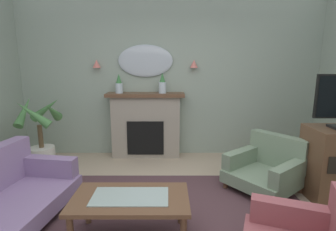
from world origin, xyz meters
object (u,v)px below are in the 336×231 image
coffee_table (130,202)px  armchair_in_corner (267,167)px  wall_sconce_left (96,64)px  potted_plant_tall_palm (41,136)px  wall_mirror (145,61)px  wall_sconce_right (194,64)px  mantel_vase_centre (119,85)px  fireplace (146,126)px  mantel_vase_right (162,84)px

coffee_table → armchair_in_corner: size_ratio=0.97×
armchair_in_corner → wall_sconce_left: bearing=152.5°
coffee_table → potted_plant_tall_palm: (-1.68, 1.75, 0.15)m
wall_mirror → wall_sconce_right: 0.85m
mantel_vase_centre → armchair_in_corner: bearing=-29.3°
fireplace → mantel_vase_right: (0.30, -0.03, 0.74)m
fireplace → coffee_table: size_ratio=1.24×
fireplace → wall_sconce_left: 1.38m
mantel_vase_centre → armchair_in_corner: size_ratio=0.29×
fireplace → coffee_table: bearing=-89.0°
fireplace → wall_sconce_left: bearing=173.8°
mantel_vase_right → wall_mirror: 0.53m
fireplace → mantel_vase_centre: bearing=-176.4°
wall_sconce_right → coffee_table: wall_sconce_right is taller
armchair_in_corner → potted_plant_tall_palm: (-3.37, 0.73, 0.23)m
wall_mirror → fireplace: bearing=-90.0°
mantel_vase_right → wall_mirror: wall_mirror is taller
wall_sconce_left → armchair_in_corner: bearing=-27.5°
mantel_vase_centre → fireplace: bearing=3.6°
mantel_vase_right → potted_plant_tall_palm: bearing=-165.6°
mantel_vase_centre → wall_sconce_left: (-0.40, 0.12, 0.35)m
armchair_in_corner → potted_plant_tall_palm: bearing=167.8°
fireplace → potted_plant_tall_palm: bearing=-162.2°
fireplace → armchair_in_corner: 2.15m
mantel_vase_right → wall_sconce_left: bearing=174.0°
armchair_in_corner → wall_mirror: bearing=141.2°
wall_mirror → wall_sconce_left: wall_mirror is taller
mantel_vase_centre → mantel_vase_right: size_ratio=0.94×
mantel_vase_right → wall_sconce_right: size_ratio=2.52×
wall_sconce_right → coffee_table: bearing=-108.9°
fireplace → mantel_vase_centre: size_ratio=4.09×
fireplace → mantel_vase_right: 0.80m
mantel_vase_centre → wall_sconce_left: 0.55m
fireplace → potted_plant_tall_palm: size_ratio=1.16×
wall_sconce_left → wall_sconce_right: size_ratio=1.00×
wall_mirror → coffee_table: 2.76m
coffee_table → armchair_in_corner: armchair_in_corner is taller
mantel_vase_centre → wall_sconce_left: wall_sconce_left is taller
coffee_table → armchair_in_corner: 1.98m
mantel_vase_right → wall_sconce_left: (-1.15, 0.12, 0.35)m
armchair_in_corner → potted_plant_tall_palm: size_ratio=0.97×
coffee_table → mantel_vase_centre: bearing=102.3°
armchair_in_corner → potted_plant_tall_palm: 3.45m
wall_mirror → coffee_table: wall_mirror is taller
wall_sconce_right → wall_sconce_left: bearing=180.0°
mantel_vase_centre → mantel_vase_right: (0.75, 0.00, 0.01)m
mantel_vase_right → potted_plant_tall_palm: (-1.93, -0.50, -0.78)m
wall_sconce_left → coffee_table: 2.84m
fireplace → coffee_table: (0.04, -2.28, -0.19)m
fireplace → coffee_table: 2.29m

